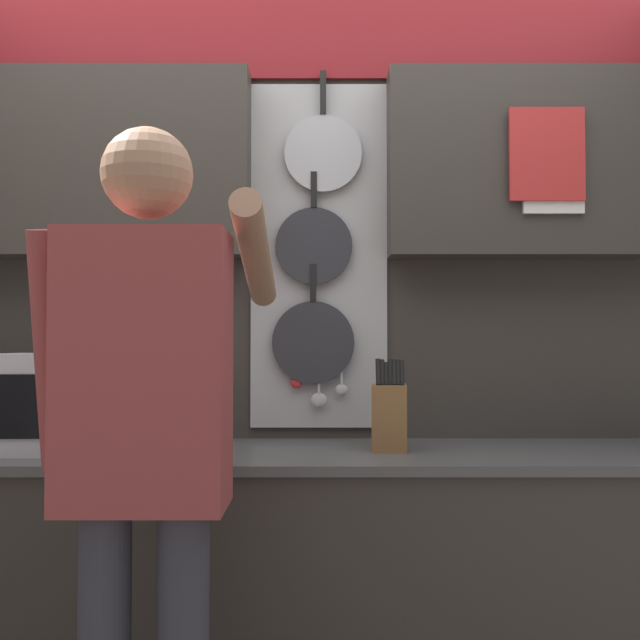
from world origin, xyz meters
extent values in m
cube|color=#38332D|center=(0.00, 0.00, 0.43)|extent=(2.55, 0.57, 0.86)
cube|color=#4C4C4C|center=(0.00, 0.00, 0.88)|extent=(2.58, 0.60, 0.03)
cube|color=#38332D|center=(0.00, 0.30, 1.25)|extent=(3.15, 0.04, 2.49)
cube|color=maroon|center=(0.00, 0.27, 2.34)|extent=(3.11, 0.02, 0.29)
cube|color=#38332D|center=(-0.76, 0.20, 1.87)|extent=(1.04, 0.16, 0.66)
cube|color=#38332D|center=(0.77, 0.20, 1.87)|extent=(1.02, 0.16, 0.66)
cube|color=#B2B2B2|center=(0.01, 0.28, 1.56)|extent=(0.49, 0.01, 1.24)
cylinder|color=#B7B7BC|center=(0.02, 0.25, 1.92)|extent=(0.28, 0.02, 0.28)
cube|color=black|center=(0.02, 0.24, 2.14)|extent=(0.02, 0.02, 0.16)
cylinder|color=#2D2D33|center=(-0.01, 0.25, 1.58)|extent=(0.28, 0.02, 0.28)
cube|color=black|center=(-0.01, 0.24, 1.79)|extent=(0.02, 0.02, 0.13)
cylinder|color=#2D2D33|center=(-0.01, 0.25, 1.24)|extent=(0.29, 0.02, 0.29)
cube|color=black|center=(-0.01, 0.24, 1.45)|extent=(0.02, 0.02, 0.13)
cylinder|color=red|center=(-0.07, 0.25, 1.20)|extent=(0.01, 0.01, 0.18)
ellipsoid|color=red|center=(-0.07, 0.25, 1.09)|extent=(0.04, 0.01, 0.04)
cylinder|color=silver|center=(0.01, 0.25, 1.17)|extent=(0.01, 0.01, 0.23)
ellipsoid|color=silver|center=(0.01, 0.25, 1.03)|extent=(0.06, 0.01, 0.05)
cylinder|color=silver|center=(0.09, 0.25, 1.18)|extent=(0.01, 0.01, 0.20)
ellipsoid|color=silver|center=(0.09, 0.25, 1.07)|extent=(0.04, 0.01, 0.04)
cube|color=white|center=(0.80, 0.11, 1.83)|extent=(0.21, 0.02, 0.30)
cube|color=red|center=(0.78, 0.10, 1.88)|extent=(0.25, 0.02, 0.32)
cube|color=silver|center=(-0.77, 0.01, 1.05)|extent=(0.53, 0.35, 0.31)
cube|color=black|center=(-0.83, -0.17, 1.05)|extent=(0.29, 0.01, 0.19)
cube|color=#333338|center=(-0.59, -0.17, 1.05)|extent=(0.12, 0.01, 0.23)
cube|color=brown|center=(0.23, 0.01, 1.00)|extent=(0.12, 0.16, 0.21)
cylinder|color=black|center=(0.20, -0.02, 1.15)|extent=(0.02, 0.04, 0.09)
cylinder|color=black|center=(0.21, -0.02, 1.14)|extent=(0.02, 0.03, 0.08)
cylinder|color=black|center=(0.22, -0.02, 1.14)|extent=(0.02, 0.03, 0.07)
cylinder|color=black|center=(0.23, -0.02, 1.15)|extent=(0.02, 0.03, 0.08)
cylinder|color=black|center=(0.25, -0.02, 1.14)|extent=(0.02, 0.04, 0.08)
cylinder|color=black|center=(0.26, -0.02, 1.14)|extent=(0.02, 0.03, 0.08)
cylinder|color=black|center=(0.27, -0.02, 1.14)|extent=(0.02, 0.03, 0.08)
cube|color=#993D3D|center=(-0.39, -0.63, 1.18)|extent=(0.38, 0.22, 0.64)
sphere|color=#A87A5B|center=(-0.39, -0.63, 1.64)|extent=(0.21, 0.21, 0.21)
cylinder|color=#993D3D|center=(-0.62, -0.60, 1.22)|extent=(0.08, 0.19, 0.58)
cylinder|color=#A87A5B|center=(-0.16, -0.36, 1.48)|extent=(0.08, 0.57, 0.26)
camera|label=1|loc=(0.01, -2.29, 1.24)|focal=40.00mm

